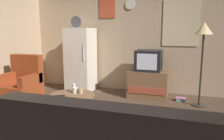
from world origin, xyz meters
name	(u,v)px	position (x,y,z in m)	size (l,w,h in m)	color
ground_plane	(90,131)	(0.00, 0.00, 0.00)	(12.00, 12.00, 0.00)	#4C3828
wall_with_art	(131,35)	(0.01, 2.45, 1.34)	(5.20, 0.12, 2.67)	tan
fridge	(81,60)	(-1.12, 2.01, 0.75)	(0.60, 0.62, 1.77)	silver
tv_stand	(148,84)	(0.52, 1.94, 0.30)	(0.84, 0.53, 0.59)	brown
crt_tv	(149,60)	(0.52, 1.94, 0.81)	(0.54, 0.51, 0.44)	black
standing_lamp	(204,35)	(1.56, 1.66, 1.36)	(0.32, 0.32, 1.59)	#332D28
coffee_table	(72,108)	(-0.40, 0.22, 0.22)	(0.72, 0.72, 0.45)	brown
wine_glass	(74,88)	(-0.43, 0.35, 0.52)	(0.05, 0.05, 0.15)	silver
mug_ceramic_white	(75,90)	(-0.41, 0.33, 0.49)	(0.08, 0.08, 0.09)	silver
mug_ceramic_tan	(81,91)	(-0.30, 0.33, 0.49)	(0.08, 0.08, 0.09)	tan
remote_control	(60,96)	(-0.53, 0.08, 0.46)	(0.15, 0.04, 0.02)	black
armchair	(21,87)	(-1.82, 0.75, 0.34)	(0.68, 0.68, 0.96)	maroon
book_stack	(181,99)	(1.22, 1.88, 0.03)	(0.19, 0.17, 0.06)	#4FAB5B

